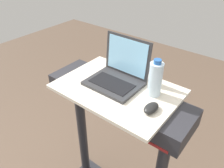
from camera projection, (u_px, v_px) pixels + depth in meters
name	position (u px, v px, depth m)	size (l,w,h in m)	color
desk_board	(117.00, 89.00, 1.27)	(0.68, 0.47, 0.02)	beige
laptop	(118.00, 74.00, 1.29)	(0.30, 0.26, 0.25)	#2D2D30
computer_mouse	(151.00, 108.00, 1.09)	(0.06, 0.10, 0.03)	black
water_bottle	(155.00, 79.00, 1.16)	(0.07, 0.07, 0.21)	silver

